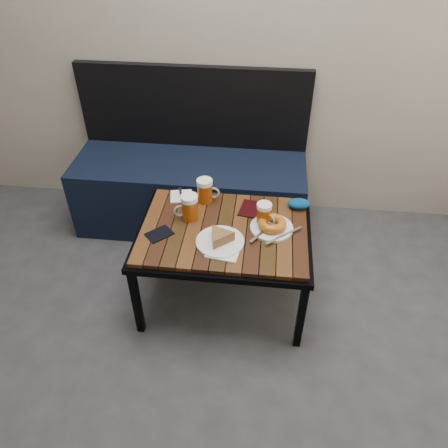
# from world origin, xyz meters

# --- Properties ---
(bench) EXTENTS (1.40, 0.50, 0.95)m
(bench) POSITION_xyz_m (-0.05, 1.76, 0.27)
(bench) COLOR black
(bench) RESTS_ON ground
(cafe_table) EXTENTS (0.84, 0.62, 0.47)m
(cafe_table) POSITION_xyz_m (0.23, 1.12, 0.43)
(cafe_table) COLOR black
(cafe_table) RESTS_ON ground
(beer_mug_left) EXTENTS (0.13, 0.10, 0.13)m
(beer_mug_left) POSITION_xyz_m (0.06, 1.18, 0.54)
(beer_mug_left) COLOR #923F0B
(beer_mug_left) RESTS_ON cafe_table
(beer_mug_centre) EXTENTS (0.12, 0.08, 0.13)m
(beer_mug_centre) POSITION_xyz_m (0.11, 1.34, 0.54)
(beer_mug_centre) COLOR #923F0B
(beer_mug_centre) RESTS_ON cafe_table
(beer_mug_right) EXTENTS (0.11, 0.10, 0.12)m
(beer_mug_right) POSITION_xyz_m (0.42, 1.18, 0.53)
(beer_mug_right) COLOR #923F0B
(beer_mug_right) RESTS_ON cafe_table
(plate_pie) EXTENTS (0.22, 0.22, 0.06)m
(plate_pie) POSITION_xyz_m (0.23, 1.01, 0.50)
(plate_pie) COLOR white
(plate_pie) RESTS_ON cafe_table
(plate_bagel) EXTENTS (0.25, 0.24, 0.06)m
(plate_bagel) POSITION_xyz_m (0.46, 1.14, 0.50)
(plate_bagel) COLOR white
(plate_bagel) RESTS_ON cafe_table
(napkin_left) EXTENTS (0.13, 0.15, 0.01)m
(napkin_left) POSITION_xyz_m (-0.02, 1.36, 0.48)
(napkin_left) COLOR white
(napkin_left) RESTS_ON cafe_table
(napkin_right) EXTENTS (0.16, 0.14, 0.01)m
(napkin_right) POSITION_xyz_m (0.25, 0.96, 0.48)
(napkin_right) COLOR white
(napkin_right) RESTS_ON cafe_table
(passport_navy) EXTENTS (0.14, 0.14, 0.01)m
(passport_navy) POSITION_xyz_m (-0.07, 1.04, 0.47)
(passport_navy) COLOR black
(passport_navy) RESTS_ON cafe_table
(passport_burgundy) EXTENTS (0.12, 0.16, 0.01)m
(passport_burgundy) POSITION_xyz_m (0.35, 1.29, 0.48)
(passport_burgundy) COLOR black
(passport_burgundy) RESTS_ON cafe_table
(knit_pouch) EXTENTS (0.12, 0.09, 0.05)m
(knit_pouch) POSITION_xyz_m (0.59, 1.33, 0.50)
(knit_pouch) COLOR navy
(knit_pouch) RESTS_ON cafe_table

